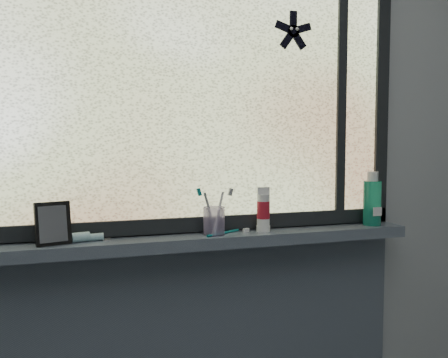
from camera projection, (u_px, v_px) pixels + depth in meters
name	position (u px, v px, depth m)	size (l,w,h in m)	color
wall_back	(181.00, 165.00, 1.70)	(3.00, 0.01, 2.50)	#9EA3A8
windowsill	(187.00, 242.00, 1.65)	(1.62, 0.14, 0.04)	#4A5463
window_pane	(182.00, 82.00, 1.66)	(1.50, 0.01, 1.00)	silver
frame_bottom	(183.00, 225.00, 1.69)	(1.60, 0.03, 0.05)	black
frame_right	(381.00, 89.00, 1.90)	(0.05, 0.03, 1.10)	black
frame_mullion	(341.00, 88.00, 1.84)	(0.04, 0.03, 1.00)	black
starfish_sticker	(293.00, 31.00, 1.76)	(0.15, 0.02, 0.15)	black
vanity_mirror	(53.00, 223.00, 1.50)	(0.10, 0.05, 0.13)	black
toothpaste_tube	(87.00, 237.00, 1.55)	(0.17, 0.04, 0.03)	white
toothbrush_cup	(214.00, 221.00, 1.67)	(0.07, 0.07, 0.09)	#B5A0D4
toothbrush_lying	(223.00, 232.00, 1.68)	(0.19, 0.02, 0.01)	#0D7476
mouthwash_bottle	(372.00, 198.00, 1.85)	(0.07, 0.07, 0.17)	#1FA483
cream_tube	(263.00, 208.00, 1.73)	(0.04, 0.04, 0.11)	silver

